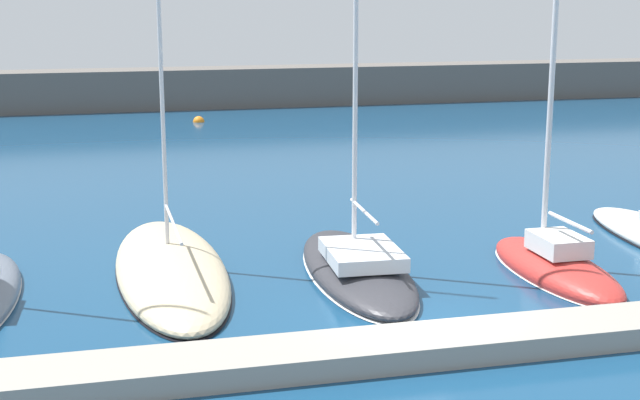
# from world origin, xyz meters

# --- Properties ---
(ground_plane) EXTENTS (123.79, 123.79, 0.00)m
(ground_plane) POSITION_xyz_m (0.00, 0.00, 0.00)
(ground_plane) COLOR navy
(dock_pier) EXTENTS (49.07, 1.65, 0.50)m
(dock_pier) POSITION_xyz_m (0.00, -1.58, 0.25)
(dock_pier) COLOR gray
(dock_pier) RESTS_ON ground_plane
(breakwater_seawall) EXTENTS (111.41, 3.33, 2.63)m
(breakwater_seawall) POSITION_xyz_m (0.00, 43.62, 1.32)
(breakwater_seawall) COLOR #5B5651
(breakwater_seawall) RESTS_ON ground_plane
(sailboat_sand_fourth) EXTENTS (2.99, 10.46, 16.87)m
(sailboat_sand_fourth) POSITION_xyz_m (-5.13, 5.58, 0.18)
(sailboat_sand_fourth) COLOR beige
(sailboat_sand_fourth) RESTS_ON ground_plane
(sailboat_charcoal_fifth) EXTENTS (2.97, 8.27, 12.59)m
(sailboat_charcoal_fifth) POSITION_xyz_m (-0.21, 4.27, 0.25)
(sailboat_charcoal_fifth) COLOR #2D2D33
(sailboat_charcoal_fifth) RESTS_ON ground_plane
(sailboat_red_sixth) EXTENTS (2.13, 6.20, 12.32)m
(sailboat_red_sixth) POSITION_xyz_m (5.07, 3.00, 0.30)
(sailboat_red_sixth) COLOR #B72D28
(sailboat_red_sixth) RESTS_ON ground_plane
(mooring_buoy_orange) EXTENTS (0.70, 0.70, 0.70)m
(mooring_buoy_orange) POSITION_xyz_m (-0.75, 36.27, 0.00)
(mooring_buoy_orange) COLOR orange
(mooring_buoy_orange) RESTS_ON ground_plane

